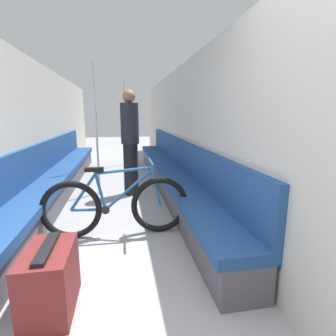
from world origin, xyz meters
The scene contains 9 objects.
wall_left centered at (-1.26, 3.77, 1.11)m, with size 0.10×10.74×2.23m, color beige.
wall_right centered at (1.26, 3.77, 1.11)m, with size 0.10×10.74×2.23m, color beige.
bench_seat_row_left centered at (-1.00, 3.59, 0.29)m, with size 0.48×6.29×0.92m.
bench_seat_row_right centered at (1.00, 3.59, 0.29)m, with size 0.48×6.29×0.92m.
bicycle centered at (0.04, 1.83, 0.35)m, with size 1.66×0.46×0.86m.
grab_pole_near centered at (-0.29, 3.52, 1.07)m, with size 0.08×0.08×2.21m.
grab_pole_far centered at (0.23, 6.16, 1.07)m, with size 0.08×0.08×2.21m.
passenger_standing centered at (0.27, 3.41, 0.91)m, with size 0.30×0.30×1.76m.
luggage_bag centered at (-0.41, 0.71, 0.23)m, with size 0.32×0.52×0.49m.
Camera 1 is at (0.13, -1.05, 1.38)m, focal length 28.00 mm.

